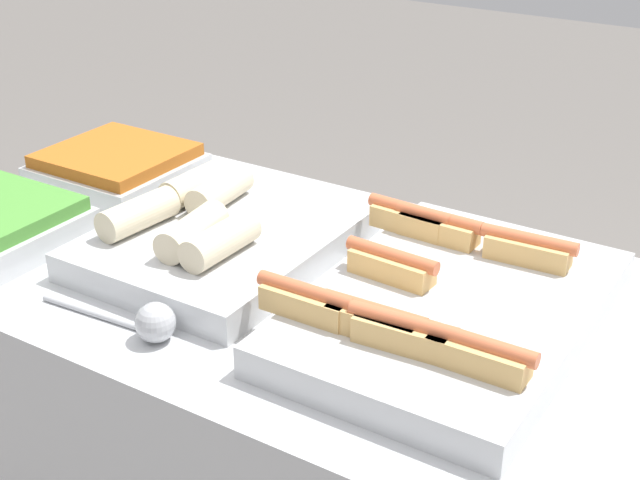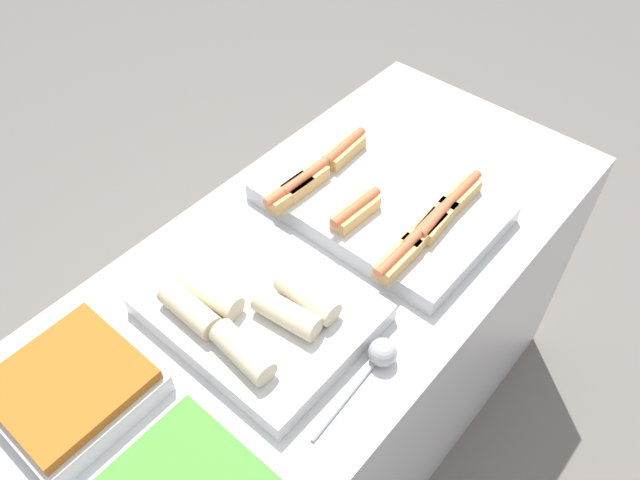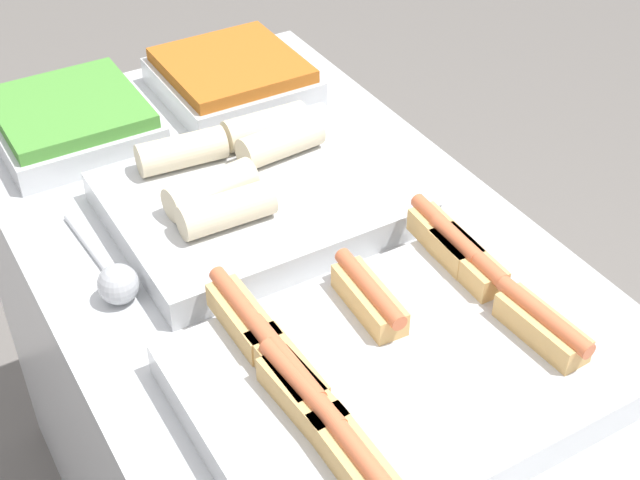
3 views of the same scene
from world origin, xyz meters
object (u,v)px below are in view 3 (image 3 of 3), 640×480
object	(u,v)px
tray_side_front	(71,121)
serving_spoon_near	(116,281)
tray_side_back	(232,77)
tray_hotdogs	(406,363)
tray_wraps	(253,193)

from	to	relation	value
tray_side_front	serving_spoon_near	size ratio (longest dim) A/B	1.08
tray_side_back	serving_spoon_near	world-z (taller)	tray_side_back
tray_hotdogs	serving_spoon_near	bearing A→B (deg)	-143.00
tray_hotdogs	tray_wraps	world-z (taller)	tray_wraps
tray_hotdogs	tray_wraps	distance (m)	0.42
tray_side_front	tray_wraps	bearing A→B (deg)	26.28
tray_wraps	tray_side_back	world-z (taller)	tray_wraps
tray_side_back	tray_wraps	bearing A→B (deg)	-21.07
tray_wraps	tray_side_front	xyz separation A→B (m)	(-0.36, -0.18, 0.00)
tray_side_front	tray_hotdogs	bearing A→B (deg)	12.79
tray_side_front	tray_side_back	world-z (taller)	same
serving_spoon_near	tray_side_front	bearing A→B (deg)	169.64
tray_hotdogs	serving_spoon_near	xyz separation A→B (m)	(-0.34, -0.26, -0.01)
tray_hotdogs	tray_side_front	distance (m)	0.80
tray_wraps	tray_side_front	distance (m)	0.40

